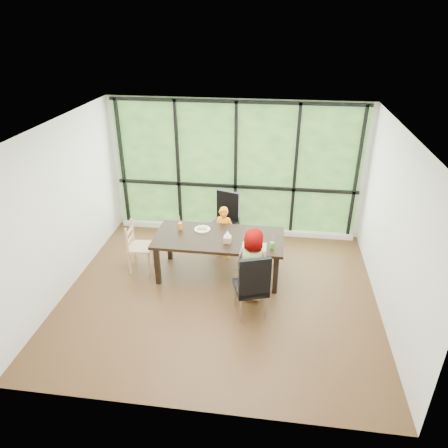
{
  "coord_description": "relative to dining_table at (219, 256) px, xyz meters",
  "views": [
    {
      "loc": [
        0.8,
        -5.41,
        4.1
      ],
      "look_at": [
        0.01,
        0.44,
        1.05
      ],
      "focal_mm": 33.08,
      "sensor_mm": 36.0,
      "label": 1
    }
  ],
  "objects": [
    {
      "name": "window_sill",
      "position": [
        0.09,
        1.61,
        -0.33
      ],
      "size": [
        4.8,
        0.12,
        0.1
      ],
      "primitive_type": "cube",
      "color": "silver",
      "rests_on": "ground"
    },
    {
      "name": "plate_far",
      "position": [
        -0.32,
        0.22,
        0.38
      ],
      "size": [
        0.28,
        0.28,
        0.02
      ],
      "primitive_type": "cylinder",
      "color": "white",
      "rests_on": "dining_table"
    },
    {
      "name": "child_toddler",
      "position": [
        -0.0,
        0.6,
        0.13
      ],
      "size": [
        0.41,
        0.31,
        1.01
      ],
      "primitive_type": "imported",
      "rotation": [
        0.0,
        0.0,
        -0.2
      ],
      "color": "orange",
      "rests_on": "ground"
    },
    {
      "name": "tissue",
      "position": [
        0.17,
        -0.16,
        0.54
      ],
      "size": [
        0.12,
        0.12,
        0.11
      ],
      "primitive_type": "cone",
      "color": "white",
      "rests_on": "tissue_box"
    },
    {
      "name": "crepe_rolls_near",
      "position": [
        0.58,
        -0.24,
        0.41
      ],
      "size": [
        0.15,
        0.12,
        0.04
      ],
      "primitive_type": null,
      "color": "tan",
      "rests_on": "plate_near"
    },
    {
      "name": "child_older",
      "position": [
        0.64,
        -0.56,
        0.23
      ],
      "size": [
        0.68,
        0.55,
        1.21
      ],
      "primitive_type": "imported",
      "rotation": [
        0.0,
        0.0,
        2.83
      ],
      "color": "slate",
      "rests_on": "ground"
    },
    {
      "name": "foliage_backdrop",
      "position": [
        0.09,
        1.69,
        0.98
      ],
      "size": [
        4.8,
        0.02,
        2.65
      ],
      "primitive_type": "cube",
      "color": "#25521C",
      "rests_on": "back_wall"
    },
    {
      "name": "dining_table",
      "position": [
        0.0,
        0.0,
        0.0
      ],
      "size": [
        2.22,
        1.15,
        0.75
      ],
      "primitive_type": "cube",
      "rotation": [
        0.0,
        0.0,
        -0.07
      ],
      "color": "black",
      "rests_on": "ground"
    },
    {
      "name": "placemat",
      "position": [
        0.61,
        -0.25,
        0.38
      ],
      "size": [
        0.39,
        0.29,
        0.01
      ],
      "primitive_type": "cube",
      "color": "tan",
      "rests_on": "dining_table"
    },
    {
      "name": "green_cup",
      "position": [
        0.89,
        -0.25,
        0.43
      ],
      "size": [
        0.07,
        0.07,
        0.11
      ],
      "primitive_type": "cylinder",
      "color": "green",
      "rests_on": "dining_table"
    },
    {
      "name": "chair_window_leather",
      "position": [
        -0.05,
        1.0,
        0.17
      ],
      "size": [
        0.58,
        0.58,
        1.08
      ],
      "primitive_type": "cube",
      "rotation": [
        0.0,
        0.0,
        -0.3
      ],
      "color": "black",
      "rests_on": "ground"
    },
    {
      "name": "straw_pink",
      "position": [
        0.89,
        -0.25,
        0.52
      ],
      "size": [
        0.01,
        0.04,
        0.2
      ],
      "primitive_type": "cylinder",
      "rotation": [
        0.14,
        0.0,
        0.0
      ],
      "color": "pink",
      "rests_on": "green_cup"
    },
    {
      "name": "plate_near",
      "position": [
        0.58,
        -0.24,
        0.38
      ],
      "size": [
        0.23,
        0.23,
        0.01
      ],
      "primitive_type": "cylinder",
      "color": "white",
      "rests_on": "dining_table"
    },
    {
      "name": "ground",
      "position": [
        0.09,
        -0.54,
        -0.38
      ],
      "size": [
        5.0,
        5.0,
        0.0
      ],
      "primitive_type": "plane",
      "color": "black",
      "rests_on": "ground"
    },
    {
      "name": "tissue_box",
      "position": [
        0.17,
        -0.16,
        0.43
      ],
      "size": [
        0.12,
        0.12,
        0.11
      ],
      "primitive_type": "cube",
      "color": "tan",
      "rests_on": "dining_table"
    },
    {
      "name": "chair_end_beech",
      "position": [
        -1.38,
        -0.01,
        0.08
      ],
      "size": [
        0.43,
        0.45,
        0.9
      ],
      "primitive_type": "cube",
      "rotation": [
        0.0,
        0.0,
        1.64
      ],
      "color": "tan",
      "rests_on": "ground"
    },
    {
      "name": "straw_white",
      "position": [
        -0.7,
        0.18,
        0.54
      ],
      "size": [
        0.01,
        0.04,
        0.2
      ],
      "primitive_type": "cylinder",
      "rotation": [
        0.14,
        0.0,
        0.0
      ],
      "color": "white",
      "rests_on": "orange_cup"
    },
    {
      "name": "back_wall",
      "position": [
        0.09,
        1.71,
        0.98
      ],
      "size": [
        5.0,
        0.0,
        5.0
      ],
      "primitive_type": "plane",
      "rotation": [
        1.57,
        0.0,
        0.0
      ],
      "color": "silver",
      "rests_on": "ground"
    },
    {
      "name": "orange_cup",
      "position": [
        -0.7,
        0.18,
        0.44
      ],
      "size": [
        0.08,
        0.08,
        0.12
      ],
      "primitive_type": "cylinder",
      "color": "orange",
      "rests_on": "dining_table"
    },
    {
      "name": "chair_interior_leather",
      "position": [
        0.62,
        -0.96,
        0.17
      ],
      "size": [
        0.58,
        0.58,
        1.08
      ],
      "primitive_type": "cube",
      "rotation": [
        0.0,
        0.0,
        3.46
      ],
      "color": "black",
      "rests_on": "ground"
    },
    {
      "name": "crepe_rolls_far",
      "position": [
        -0.32,
        0.22,
        0.41
      ],
      "size": [
        0.2,
        0.12,
        0.04
      ],
      "primitive_type": null,
      "color": "tan",
      "rests_on": "plate_far"
    },
    {
      "name": "window_mullions",
      "position": [
        0.09,
        1.65,
        0.98
      ],
      "size": [
        4.8,
        0.06,
        2.65
      ],
      "primitive_type": null,
      "color": "black",
      "rests_on": "back_wall"
    }
  ]
}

